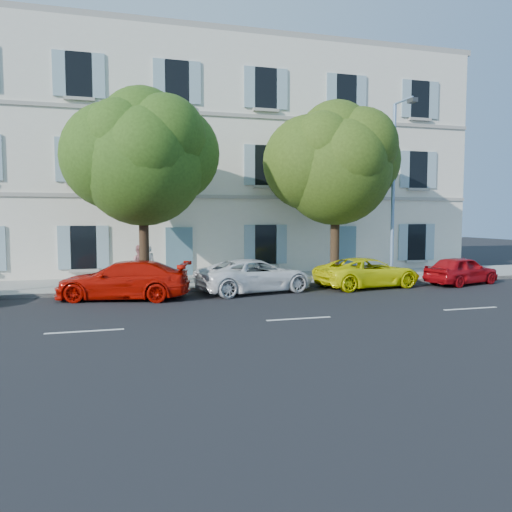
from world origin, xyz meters
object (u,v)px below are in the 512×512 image
object	(u,v)px
car_red_coupe	(123,280)
tree_right	(336,170)
car_yellow_supercar	(368,273)
car_red_hatchback	(461,270)
pedestrian_a	(148,264)
tree_left	(143,163)
pedestrian_b	(139,265)
street_lamp	(395,180)
car_white_coupe	(255,276)

from	to	relation	value
car_red_coupe	tree_right	bearing A→B (deg)	118.90
car_yellow_supercar	tree_right	xyz separation A→B (m)	(-0.66, 1.93, 4.50)
car_red_hatchback	pedestrian_a	xyz separation A→B (m)	(-13.45, 3.18, 0.33)
tree_left	pedestrian_a	size ratio (longest dim) A/B	4.77
tree_left	pedestrian_b	xyz separation A→B (m)	(-0.19, 0.90, -4.13)
street_lamp	car_red_coupe	bearing A→B (deg)	-173.53
car_red_coupe	pedestrian_b	xyz separation A→B (m)	(0.68, 2.68, 0.29)
car_red_coupe	street_lamp	bearing A→B (deg)	111.96
car_red_hatchback	pedestrian_b	bearing A→B (deg)	63.34
car_white_coupe	car_yellow_supercar	distance (m)	4.98
car_red_coupe	pedestrian_b	bearing A→B (deg)	-178.63
car_red_hatchback	street_lamp	size ratio (longest dim) A/B	0.47
tree_right	car_red_hatchback	bearing A→B (deg)	-23.52
tree_left	street_lamp	size ratio (longest dim) A/B	0.97
tree_right	car_yellow_supercar	bearing A→B (deg)	-71.07
tree_left	pedestrian_a	distance (m)	4.40
car_yellow_supercar	street_lamp	distance (m)	4.54
car_yellow_supercar	tree_left	xyz separation A→B (m)	(-9.23, 1.46, 4.49)
pedestrian_a	car_red_coupe	bearing A→B (deg)	66.05
car_red_coupe	car_red_hatchback	distance (m)	14.54
tree_right	pedestrian_b	size ratio (longest dim) A/B	4.62
car_red_coupe	tree_left	xyz separation A→B (m)	(0.86, 1.78, 4.42)
car_yellow_supercar	pedestrian_b	size ratio (longest dim) A/B	2.73
tree_left	tree_right	size ratio (longest dim) A/B	0.99
car_red_hatchback	tree_left	size ratio (longest dim) A/B	0.48
car_white_coupe	tree_right	bearing A→B (deg)	-77.99
car_white_coupe	tree_right	world-z (taller)	tree_right
car_red_coupe	street_lamp	xyz separation A→B (m)	(11.93, 1.35, 3.95)
tree_left	tree_right	world-z (taller)	tree_right
tree_right	pedestrian_b	bearing A→B (deg)	177.14
car_white_coupe	pedestrian_a	distance (m)	4.95
pedestrian_a	tree_right	bearing A→B (deg)	168.30
tree_left	pedestrian_b	size ratio (longest dim) A/B	4.59
car_yellow_supercar	car_white_coupe	bearing A→B (deg)	82.12
street_lamp	pedestrian_a	world-z (taller)	street_lamp
car_red_coupe	tree_left	size ratio (longest dim) A/B	0.63
tree_right	pedestrian_b	world-z (taller)	tree_right
car_red_coupe	car_white_coupe	distance (m)	5.11
car_yellow_supercar	pedestrian_b	bearing A→B (deg)	68.05
car_red_coupe	pedestrian_a	distance (m)	3.39
tree_left	car_red_coupe	bearing A→B (deg)	-115.78
car_red_hatchback	tree_left	bearing A→B (deg)	66.88
car_white_coupe	car_red_hatchback	distance (m)	9.44
car_yellow_supercar	street_lamp	world-z (taller)	street_lamp
car_red_coupe	car_white_coupe	xyz separation A→B (m)	(5.10, 0.32, -0.04)
car_white_coupe	pedestrian_b	bearing A→B (deg)	49.93
car_white_coupe	tree_left	world-z (taller)	tree_left
car_red_coupe	pedestrian_b	size ratio (longest dim) A/B	2.87
car_white_coupe	pedestrian_b	distance (m)	5.03
car_red_hatchback	pedestrian_a	world-z (taller)	pedestrian_a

